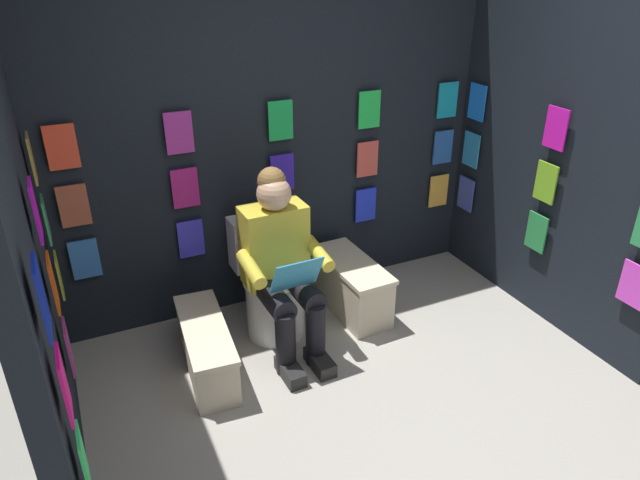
# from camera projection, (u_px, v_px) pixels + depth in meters

# --- Properties ---
(ground_plane) EXTENTS (30.00, 30.00, 0.00)m
(ground_plane) POSITION_uv_depth(u_px,v_px,m) (426.00, 473.00, 2.87)
(ground_plane) COLOR #9E998E
(display_wall_back) EXTENTS (3.15, 0.14, 2.49)m
(display_wall_back) POSITION_uv_depth(u_px,v_px,m) (276.00, 131.00, 3.87)
(display_wall_back) COLOR black
(display_wall_back) RESTS_ON ground
(display_wall_left) EXTENTS (0.14, 1.89, 2.49)m
(display_wall_left) POSITION_uv_depth(u_px,v_px,m) (563.00, 141.00, 3.67)
(display_wall_left) COLOR black
(display_wall_left) RESTS_ON ground
(display_wall_right) EXTENTS (0.14, 1.89, 2.49)m
(display_wall_right) POSITION_uv_depth(u_px,v_px,m) (19.00, 234.00, 2.47)
(display_wall_right) COLOR black
(display_wall_right) RESTS_ON ground
(toilet) EXTENTS (0.41, 0.56, 0.77)m
(toilet) POSITION_uv_depth(u_px,v_px,m) (270.00, 286.00, 3.84)
(toilet) COLOR white
(toilet) RESTS_ON ground
(person_reading) EXTENTS (0.53, 0.69, 1.19)m
(person_reading) POSITION_uv_depth(u_px,v_px,m) (282.00, 265.00, 3.54)
(person_reading) COLOR gold
(person_reading) RESTS_ON ground
(comic_longbox_near) EXTENTS (0.32, 0.73, 0.39)m
(comic_longbox_near) POSITION_uv_depth(u_px,v_px,m) (351.00, 286.00, 4.09)
(comic_longbox_near) COLOR beige
(comic_longbox_near) RESTS_ON ground
(comic_longbox_far) EXTENTS (0.32, 0.82, 0.33)m
(comic_longbox_far) POSITION_uv_depth(u_px,v_px,m) (207.00, 348.00, 3.50)
(comic_longbox_far) COLOR beige
(comic_longbox_far) RESTS_ON ground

